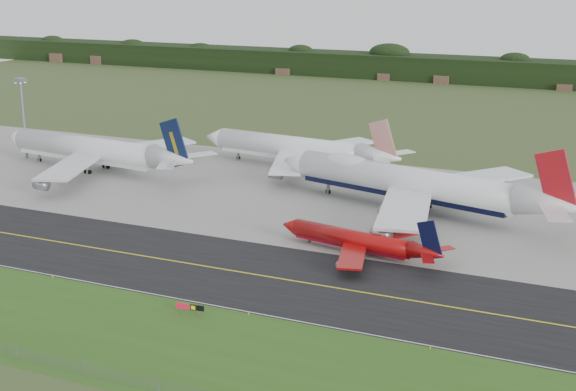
% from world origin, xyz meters
% --- Properties ---
extents(ground, '(600.00, 600.00, 0.00)m').
position_xyz_m(ground, '(0.00, 0.00, 0.00)').
color(ground, '#364F25').
rests_on(ground, ground).
extents(grass_verge, '(400.00, 30.00, 0.01)m').
position_xyz_m(grass_verge, '(0.00, -35.00, 0.01)').
color(grass_verge, '#2E5719').
rests_on(grass_verge, ground).
extents(taxiway, '(400.00, 32.00, 0.02)m').
position_xyz_m(taxiway, '(0.00, -4.00, 0.01)').
color(taxiway, black).
rests_on(taxiway, ground).
extents(apron, '(400.00, 78.00, 0.01)m').
position_xyz_m(apron, '(0.00, 51.00, 0.01)').
color(apron, gray).
rests_on(apron, ground).
extents(taxiway_centreline, '(400.00, 0.40, 0.00)m').
position_xyz_m(taxiway_centreline, '(0.00, -4.00, 0.03)').
color(taxiway_centreline, yellow).
rests_on(taxiway_centreline, taxiway).
extents(taxiway_edge_line, '(400.00, 0.25, 0.00)m').
position_xyz_m(taxiway_edge_line, '(0.00, -19.50, 0.03)').
color(taxiway_edge_line, silver).
rests_on(taxiway_edge_line, taxiway).
extents(perimeter_fence, '(320.00, 0.10, 320.00)m').
position_xyz_m(perimeter_fence, '(0.00, -48.00, 1.10)').
color(perimeter_fence, slate).
rests_on(perimeter_fence, ground).
extents(horizon_treeline, '(700.00, 25.00, 12.00)m').
position_xyz_m(horizon_treeline, '(0.00, 273.76, 5.47)').
color(horizon_treeline, black).
rests_on(horizon_treeline, ground).
extents(jet_ba_747, '(76.38, 62.14, 19.40)m').
position_xyz_m(jet_ba_747, '(14.17, 47.21, 6.60)').
color(jet_ba_747, white).
rests_on(jet_ba_747, ground).
extents(jet_red_737, '(35.95, 28.95, 9.74)m').
position_xyz_m(jet_red_737, '(12.56, 14.42, 2.69)').
color(jet_red_737, '#970B0B').
rests_on(jet_red_737, ground).
extents(jet_navy_gold, '(68.33, 59.16, 17.62)m').
position_xyz_m(jet_navy_gold, '(-76.73, 48.84, 5.79)').
color(jet_navy_gold, silver).
rests_on(jet_navy_gold, ground).
extents(jet_star_tail, '(62.88, 52.28, 16.58)m').
position_xyz_m(jet_star_tail, '(-26.50, 74.86, 5.53)').
color(jet_star_tail, white).
rests_on(jet_star_tail, ground).
extents(floodlight_mast, '(2.95, 2.95, 23.81)m').
position_xyz_m(floodlight_mast, '(-105.60, 53.57, 16.40)').
color(floodlight_mast, slate).
rests_on(floodlight_mast, ground).
extents(taxiway_sign, '(4.92, 0.78, 1.64)m').
position_xyz_m(taxiway_sign, '(-3.47, -23.99, 1.16)').
color(taxiway_sign, slate).
rests_on(taxiway_sign, ground).
extents(edge_marker_left, '(0.16, 0.16, 0.50)m').
position_xyz_m(edge_marker_left, '(-34.49, -20.50, 0.25)').
color(edge_marker_left, yellow).
rests_on(edge_marker_left, ground).
extents(edge_marker_center, '(0.16, 0.16, 0.50)m').
position_xyz_m(edge_marker_center, '(5.51, -20.50, 0.25)').
color(edge_marker_center, yellow).
rests_on(edge_marker_center, ground).
extents(edge_marker_right, '(0.16, 0.16, 0.50)m').
position_xyz_m(edge_marker_right, '(35.67, -20.50, 0.25)').
color(edge_marker_right, yellow).
rests_on(edge_marker_right, ground).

